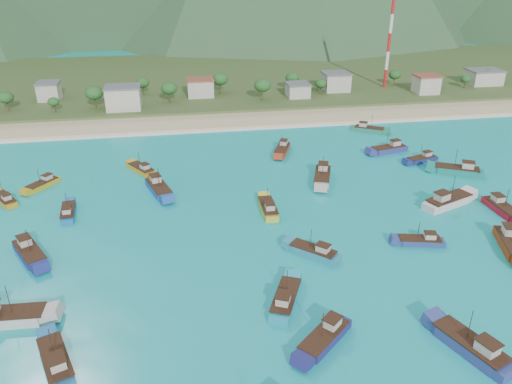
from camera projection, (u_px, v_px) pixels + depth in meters
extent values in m
plane|color=#0D8D94|center=(286.00, 246.00, 93.30)|extent=(600.00, 600.00, 0.00)
cube|color=beige|center=(233.00, 121.00, 163.60)|extent=(400.00, 18.00, 1.20)
cube|color=#385123|center=(216.00, 79.00, 217.88)|extent=(400.00, 110.00, 2.40)
cube|color=white|center=(237.00, 130.00, 155.15)|extent=(400.00, 2.50, 0.08)
cube|color=beige|center=(49.00, 91.00, 179.99)|extent=(7.34, 8.02, 5.95)
cube|color=beige|center=(123.00, 98.00, 168.83)|extent=(11.26, 8.74, 7.36)
cube|color=beige|center=(200.00, 88.00, 184.37)|extent=(9.38, 7.83, 6.06)
cube|color=beige|center=(298.00, 91.00, 184.01)|extent=(7.92, 7.99, 4.59)
cube|color=beige|center=(336.00, 82.00, 192.24)|extent=(9.52, 9.18, 6.41)
cube|color=beige|center=(426.00, 85.00, 188.51)|extent=(8.32, 7.40, 6.33)
cube|color=beige|center=(484.00, 77.00, 201.49)|extent=(12.72, 9.10, 5.45)
cylinder|color=red|center=(385.00, 78.00, 196.76)|extent=(1.20, 1.20, 6.90)
cylinder|color=white|center=(387.00, 61.00, 193.78)|extent=(1.20, 1.20, 6.90)
cylinder|color=red|center=(389.00, 42.00, 190.80)|extent=(1.20, 1.20, 6.90)
cylinder|color=white|center=(391.00, 24.00, 187.83)|extent=(1.20, 1.20, 6.90)
cylinder|color=red|center=(393.00, 4.00, 184.85)|extent=(1.20, 1.20, 6.90)
cube|color=#B98B19|center=(5.00, 200.00, 109.83)|extent=(6.89, 8.43, 1.55)
cube|color=beige|center=(6.00, 197.00, 108.09)|extent=(2.38, 2.48, 1.26)
cylinder|color=#382114|center=(2.00, 189.00, 109.06)|extent=(0.12, 0.12, 3.48)
cube|color=navy|center=(469.00, 347.00, 68.38)|extent=(7.50, 12.17, 2.13)
cube|color=beige|center=(487.00, 347.00, 65.69)|extent=(2.97, 3.26, 1.73)
cylinder|color=#382114|center=(470.00, 325.00, 67.40)|extent=(0.12, 0.12, 4.79)
cube|color=#A2331B|center=(282.00, 151.00, 137.10)|extent=(6.52, 10.31, 1.81)
cube|color=beige|center=(284.00, 143.00, 138.18)|extent=(2.55, 2.78, 1.47)
cylinder|color=#382114|center=(282.00, 141.00, 135.34)|extent=(0.12, 0.12, 4.07)
cube|color=beige|center=(9.00, 319.00, 73.76)|extent=(11.99, 4.03, 2.15)
cylinder|color=#382114|center=(8.00, 299.00, 72.33)|extent=(0.12, 0.12, 4.84)
cube|color=navy|center=(419.00, 242.00, 93.88)|extent=(8.95, 4.44, 1.56)
cube|color=beige|center=(430.00, 236.00, 93.16)|extent=(2.26, 1.98, 1.27)
cylinder|color=#382114|center=(419.00, 230.00, 92.81)|extent=(0.12, 0.12, 3.52)
cube|color=gold|center=(268.00, 209.00, 105.84)|extent=(2.90, 9.73, 1.77)
cube|color=beige|center=(270.00, 207.00, 103.38)|extent=(1.79, 2.22, 1.44)
cylinder|color=#382114|center=(268.00, 196.00, 105.10)|extent=(0.12, 0.12, 3.98)
cube|color=#BF871C|center=(141.00, 170.00, 125.08)|extent=(7.25, 9.17, 1.67)
cube|color=beige|center=(145.00, 167.00, 123.17)|extent=(2.54, 2.66, 1.35)
cylinder|color=#382114|center=(139.00, 160.00, 124.26)|extent=(0.12, 0.12, 3.75)
cube|color=silver|center=(448.00, 202.00, 108.23)|extent=(12.74, 7.94, 2.23)
cube|color=beige|center=(442.00, 197.00, 106.18)|extent=(3.43, 3.13, 1.81)
cylinder|color=#382114|center=(453.00, 186.00, 107.00)|extent=(0.12, 0.12, 5.02)
cube|color=navy|center=(324.00, 340.00, 69.90)|extent=(9.65, 9.14, 1.87)
cube|color=beige|center=(332.00, 323.00, 70.65)|extent=(2.99, 2.96, 1.52)
cylinder|color=#382114|center=(323.00, 325.00, 68.17)|extent=(0.12, 0.12, 4.20)
cube|color=navy|center=(388.00, 150.00, 137.46)|extent=(11.07, 5.53, 1.93)
cube|color=beige|center=(395.00, 143.00, 137.47)|extent=(2.80, 2.46, 1.57)
cylinder|color=#382114|center=(387.00, 140.00, 135.89)|extent=(0.12, 0.12, 4.35)
cube|color=red|center=(502.00, 210.00, 105.44)|extent=(3.26, 10.35, 1.87)
cube|color=beige|center=(498.00, 198.00, 106.57)|extent=(1.93, 2.38, 1.52)
cylinder|color=#382114|center=(507.00, 198.00, 103.61)|extent=(0.12, 0.12, 4.21)
cube|color=#137B6E|center=(456.00, 171.00, 123.78)|extent=(11.90, 8.44, 2.11)
cube|color=beige|center=(468.00, 165.00, 122.28)|extent=(3.33, 3.11, 1.72)
cylinder|color=#382114|center=(456.00, 158.00, 122.48)|extent=(0.12, 0.12, 4.76)
cube|color=teal|center=(286.00, 300.00, 77.92)|extent=(7.18, 10.86, 1.91)
cube|color=beige|center=(283.00, 299.00, 75.30)|extent=(2.74, 2.97, 1.55)
cylinder|color=#382114|center=(287.00, 282.00, 77.10)|extent=(0.12, 0.12, 4.30)
cube|color=#204B9E|center=(159.00, 190.00, 114.08)|extent=(6.64, 11.89, 2.07)
cube|color=beige|center=(155.00, 179.00, 115.15)|extent=(2.77, 3.10, 1.68)
cylinder|color=#382114|center=(159.00, 178.00, 112.11)|extent=(0.12, 0.12, 4.67)
cube|color=#217A5A|center=(369.00, 130.00, 153.10)|extent=(9.87, 7.40, 1.77)
cube|color=beige|center=(363.00, 125.00, 153.05)|extent=(2.81, 2.66, 1.44)
cylinder|color=#382114|center=(372.00, 122.00, 151.68)|extent=(0.12, 0.12, 3.99)
cube|color=navy|center=(421.00, 160.00, 131.15)|extent=(9.21, 4.92, 1.61)
cube|color=beige|center=(427.00, 154.00, 131.22)|extent=(2.37, 2.10, 1.30)
cylinder|color=#382114|center=(421.00, 151.00, 129.83)|extent=(0.12, 0.12, 3.61)
cube|color=navy|center=(30.00, 255.00, 89.60)|extent=(8.14, 11.02, 1.97)
cube|color=beige|center=(24.00, 241.00, 90.38)|extent=(2.95, 3.13, 1.60)
cylinder|color=#382114|center=(28.00, 241.00, 87.78)|extent=(0.12, 0.12, 4.44)
cube|color=#1D6293|center=(56.00, 362.00, 66.05)|extent=(6.70, 10.83, 1.90)
cube|color=beige|center=(57.00, 363.00, 63.66)|extent=(2.65, 2.91, 1.54)
cylinder|color=#382114|center=(51.00, 342.00, 65.18)|extent=(0.12, 0.12, 4.27)
cube|color=#1568A4|center=(68.00, 213.00, 104.49)|extent=(3.49, 9.04, 1.60)
cube|color=beige|center=(67.00, 211.00, 102.29)|extent=(1.81, 2.16, 1.30)
cylinder|color=#382114|center=(67.00, 201.00, 103.80)|extent=(0.12, 0.12, 3.61)
cube|color=#B0A89E|center=(322.00, 178.00, 120.02)|extent=(7.21, 12.30, 2.15)
cube|color=beige|center=(323.00, 167.00, 121.32)|extent=(2.93, 3.25, 1.75)
cylinder|color=#382114|center=(323.00, 166.00, 117.91)|extent=(0.12, 0.12, 4.83)
cube|color=#943312|center=(511.00, 246.00, 92.10)|extent=(7.03, 12.27, 2.14)
cube|color=beige|center=(510.00, 231.00, 93.41)|extent=(2.89, 3.22, 1.74)
cube|color=teal|center=(313.00, 253.00, 90.43)|extent=(8.86, 8.56, 1.73)
cube|color=beige|center=(323.00, 249.00, 88.78)|extent=(2.77, 2.75, 1.41)
cylinder|color=#382114|center=(311.00, 239.00, 89.49)|extent=(0.12, 0.12, 3.89)
cube|color=gold|center=(42.00, 186.00, 116.87)|extent=(7.18, 8.42, 1.56)
cube|color=beige|center=(47.00, 177.00, 117.67)|extent=(2.43, 2.51, 1.27)
cylinder|color=#382114|center=(39.00, 176.00, 115.38)|extent=(0.12, 0.12, 3.52)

